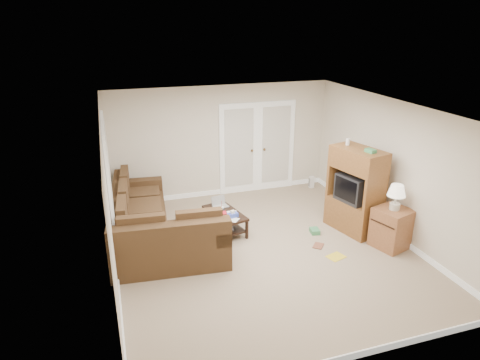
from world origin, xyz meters
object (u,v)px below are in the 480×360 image
object	(u,v)px
coffee_table	(225,220)
side_cabinet	(392,225)
tv_armoire	(355,190)
sectional_sofa	(152,227)

from	to	relation	value
coffee_table	side_cabinet	distance (m)	3.04
tv_armoire	side_cabinet	world-z (taller)	tv_armoire
coffee_table	tv_armoire	world-z (taller)	tv_armoire
sectional_sofa	tv_armoire	distance (m)	3.81
tv_armoire	coffee_table	bearing A→B (deg)	150.05
side_cabinet	tv_armoire	bearing A→B (deg)	92.93
tv_armoire	side_cabinet	bearing A→B (deg)	-83.93
side_cabinet	sectional_sofa	bearing A→B (deg)	144.53
coffee_table	side_cabinet	world-z (taller)	side_cabinet
sectional_sofa	side_cabinet	size ratio (longest dim) A/B	2.59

